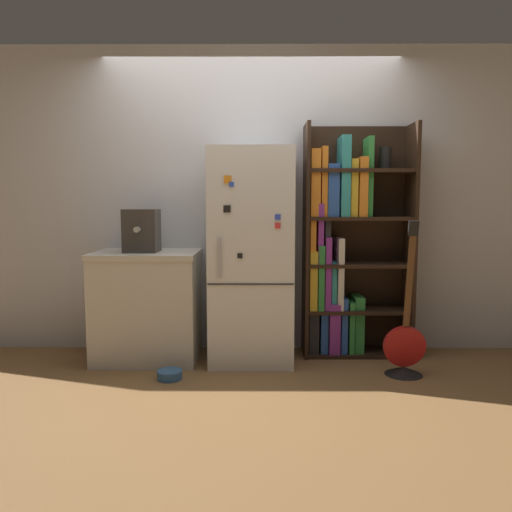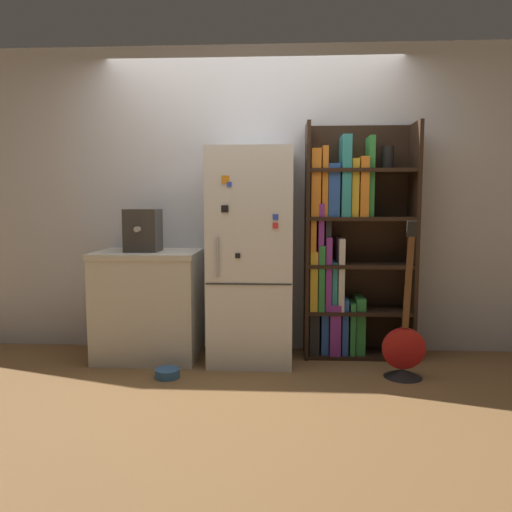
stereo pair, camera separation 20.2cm
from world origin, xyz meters
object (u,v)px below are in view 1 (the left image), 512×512
object	(u,v)px
refrigerator	(251,256)
bookshelf	(343,249)
espresso_machine	(142,231)
guitar	(404,353)
pet_bowl	(170,374)

from	to	relation	value
refrigerator	bookshelf	bearing A→B (deg)	12.42
espresso_machine	bookshelf	bearing A→B (deg)	6.33
bookshelf	espresso_machine	bearing A→B (deg)	-173.67
guitar	pet_bowl	bearing A→B (deg)	-176.78
refrigerator	pet_bowl	size ratio (longest dim) A/B	9.19
refrigerator	pet_bowl	bearing A→B (deg)	-141.01
espresso_machine	guitar	bearing A→B (deg)	-10.25
pet_bowl	refrigerator	bearing A→B (deg)	38.99
pet_bowl	bookshelf	bearing A→B (deg)	25.44
bookshelf	guitar	bearing A→B (deg)	-55.47
bookshelf	guitar	world-z (taller)	bookshelf
bookshelf	pet_bowl	distance (m)	1.73
guitar	pet_bowl	world-z (taller)	guitar
guitar	pet_bowl	size ratio (longest dim) A/B	6.24
bookshelf	espresso_machine	distance (m)	1.67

